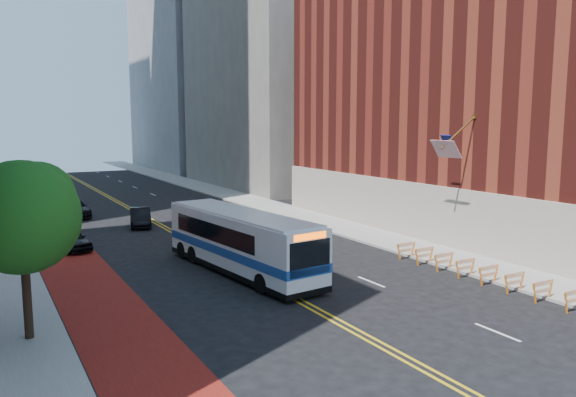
# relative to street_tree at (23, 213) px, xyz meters

# --- Properties ---
(ground) EXTENTS (160.00, 160.00, 0.00)m
(ground) POSITION_rel_street_tree_xyz_m (11.24, -6.04, -4.91)
(ground) COLOR black
(ground) RESTS_ON ground
(sidewalk_right) EXTENTS (4.00, 140.00, 0.15)m
(sidewalk_right) POSITION_rel_street_tree_xyz_m (23.24, 23.96, -4.84)
(sidewalk_right) COLOR gray
(sidewalk_right) RESTS_ON ground
(bus_lane_paint) EXTENTS (3.60, 140.00, 0.01)m
(bus_lane_paint) POSITION_rel_street_tree_xyz_m (3.14, 23.96, -4.91)
(bus_lane_paint) COLOR #64100E
(bus_lane_paint) RESTS_ON ground
(center_line_inner) EXTENTS (0.14, 140.00, 0.01)m
(center_line_inner) POSITION_rel_street_tree_xyz_m (11.06, 23.96, -4.91)
(center_line_inner) COLOR gold
(center_line_inner) RESTS_ON ground
(center_line_outer) EXTENTS (0.14, 140.00, 0.01)m
(center_line_outer) POSITION_rel_street_tree_xyz_m (11.42, 23.96, -4.91)
(center_line_outer) COLOR gold
(center_line_outer) RESTS_ON ground
(lane_dashes) EXTENTS (0.14, 98.20, 0.01)m
(lane_dashes) POSITION_rel_street_tree_xyz_m (16.04, 31.96, -4.90)
(lane_dashes) COLOR silver
(lane_dashes) RESTS_ON ground
(brick_building) EXTENTS (18.73, 36.00, 22.00)m
(brick_building) POSITION_rel_street_tree_xyz_m (33.18, 5.96, 6.05)
(brick_building) COLOR maroon
(brick_building) RESTS_ON ground
(midrise_right_near) EXTENTS (18.00, 26.00, 40.00)m
(midrise_right_near) POSITION_rel_street_tree_xyz_m (34.24, 41.96, 15.09)
(midrise_right_near) COLOR slate
(midrise_right_near) RESTS_ON ground
(midrise_right_far) EXTENTS (20.00, 28.00, 55.00)m
(midrise_right_far) POSITION_rel_street_tree_xyz_m (35.24, 71.96, 22.59)
(midrise_right_far) COLOR gray
(midrise_right_far) RESTS_ON ground
(construction_barriers) EXTENTS (1.42, 10.91, 1.00)m
(construction_barriers) POSITION_rel_street_tree_xyz_m (20.84, -2.62, -4.24)
(construction_barriers) COLOR orange
(construction_barriers) RESTS_ON ground
(street_tree) EXTENTS (4.20, 4.20, 6.70)m
(street_tree) POSITION_rel_street_tree_xyz_m (0.00, 0.00, 0.00)
(street_tree) COLOR black
(street_tree) RESTS_ON sidewalk_left
(transit_bus) EXTENTS (4.04, 12.42, 3.35)m
(transit_bus) POSITION_rel_street_tree_xyz_m (10.95, 5.04, -3.16)
(transit_bus) COLOR silver
(transit_bus) RESTS_ON ground
(car_a) EXTENTS (2.49, 4.22, 1.35)m
(car_a) POSITION_rel_street_tree_xyz_m (3.66, 15.23, -4.24)
(car_a) COLOR black
(car_a) RESTS_ON ground
(car_b) EXTENTS (2.52, 4.65, 1.45)m
(car_b) POSITION_rel_street_tree_xyz_m (9.74, 21.29, -4.18)
(car_b) COLOR black
(car_b) RESTS_ON ground
(car_c) EXTENTS (2.47, 5.33, 1.51)m
(car_c) POSITION_rel_street_tree_xyz_m (5.83, 28.41, -4.16)
(car_c) COLOR black
(car_c) RESTS_ON ground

